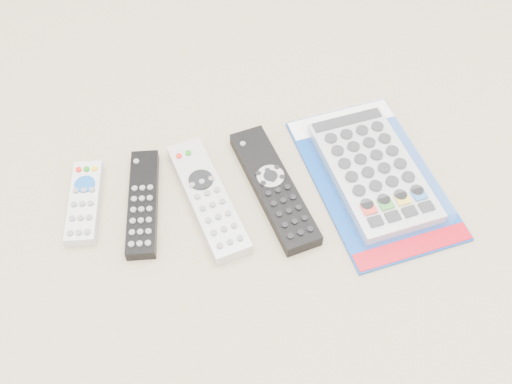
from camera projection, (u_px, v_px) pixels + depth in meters
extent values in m
plane|color=tan|center=(240.00, 207.00, 0.85)|extent=(5.00, 5.00, 0.00)
cube|color=#BDBDC0|center=(85.00, 202.00, 0.84)|extent=(0.07, 0.15, 0.02)
cylinder|color=#1651A6|center=(85.00, 184.00, 0.85)|extent=(0.04, 0.04, 0.00)
cube|color=black|center=(143.00, 202.00, 0.84)|extent=(0.07, 0.19, 0.02)
cube|color=#BABABF|center=(208.00, 198.00, 0.85)|extent=(0.09, 0.22, 0.02)
cylinder|color=black|center=(201.00, 180.00, 0.85)|extent=(0.04, 0.04, 0.00)
cube|color=black|center=(273.00, 187.00, 0.86)|extent=(0.08, 0.23, 0.02)
cylinder|color=silver|center=(271.00, 176.00, 0.86)|extent=(0.05, 0.05, 0.00)
cube|color=#0D3E97|center=(373.00, 178.00, 0.88)|extent=(0.20, 0.31, 0.01)
cube|color=white|center=(341.00, 120.00, 0.95)|extent=(0.18, 0.05, 0.00)
cube|color=#AF0C19|center=(413.00, 246.00, 0.80)|extent=(0.18, 0.04, 0.00)
cube|color=#BABABF|center=(373.00, 171.00, 0.87)|extent=(0.14, 0.24, 0.02)
cube|color=white|center=(374.00, 168.00, 0.87)|extent=(0.16, 0.25, 0.03)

